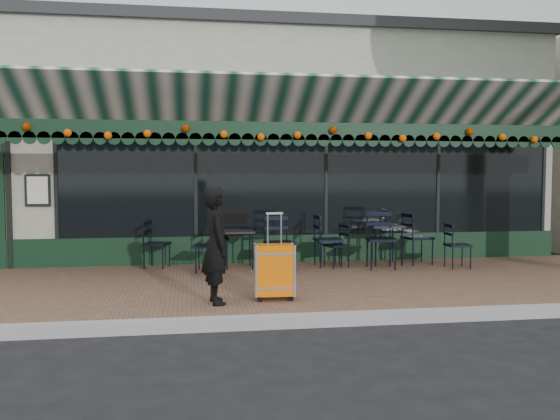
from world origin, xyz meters
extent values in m
plane|color=black|center=(0.00, 0.00, 0.00)|extent=(80.00, 80.00, 0.00)
cube|color=brown|center=(0.00, 2.00, 0.07)|extent=(18.00, 4.00, 0.15)
cube|color=#9E9E99|center=(0.00, -0.08, 0.07)|extent=(18.00, 0.16, 0.15)
cube|color=gray|center=(0.00, 8.00, 2.25)|extent=(12.00, 8.00, 4.50)
cube|color=black|center=(1.20, 3.98, 1.65)|extent=(9.20, 0.04, 2.00)
cube|color=silver|center=(-3.70, 3.94, 1.50)|extent=(0.42, 0.04, 0.55)
cube|color=black|center=(0.00, 2.52, 2.46)|extent=(12.00, 0.03, 0.28)
cylinder|color=orange|center=(0.00, 2.46, 2.44)|extent=(11.60, 0.12, 0.12)
imported|color=black|center=(-0.79, 0.66, 0.89)|extent=(0.44, 0.59, 1.48)
cube|color=orange|center=(-0.04, 0.75, 0.54)|extent=(0.51, 0.30, 0.66)
cube|color=black|center=(-0.04, 0.75, 0.18)|extent=(0.51, 0.30, 0.07)
cube|color=silver|center=(-0.04, 0.75, 1.08)|extent=(0.22, 0.04, 0.41)
cube|color=black|center=(2.36, 3.41, 0.85)|extent=(0.58, 0.58, 0.04)
cylinder|color=black|center=(2.11, 3.17, 0.49)|extent=(0.03, 0.03, 0.68)
cylinder|color=black|center=(2.60, 3.17, 0.49)|extent=(0.03, 0.03, 0.68)
cylinder|color=black|center=(2.11, 3.65, 0.49)|extent=(0.03, 0.03, 0.68)
cylinder|color=black|center=(2.60, 3.65, 0.49)|extent=(0.03, 0.03, 0.68)
cube|color=black|center=(-0.28, 3.43, 0.78)|extent=(0.53, 0.53, 0.04)
cylinder|color=black|center=(-0.50, 3.21, 0.46)|extent=(0.03, 0.03, 0.61)
cylinder|color=black|center=(-0.06, 3.21, 0.46)|extent=(0.03, 0.03, 0.61)
cylinder|color=black|center=(-0.50, 3.65, 0.46)|extent=(0.03, 0.03, 0.61)
cylinder|color=black|center=(-0.06, 3.65, 0.46)|extent=(0.03, 0.03, 0.61)
camera|label=1|loc=(-1.14, -6.78, 1.80)|focal=38.00mm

